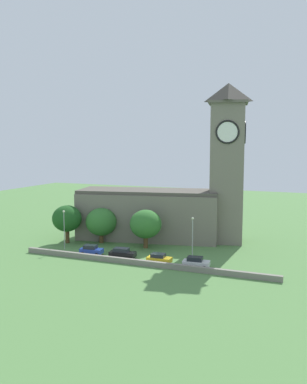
{
  "coord_description": "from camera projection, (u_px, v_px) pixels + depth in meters",
  "views": [
    {
      "loc": [
        27.27,
        -65.37,
        20.38
      ],
      "look_at": [
        -1.67,
        6.58,
        11.26
      ],
      "focal_mm": 39.0,
      "sensor_mm": 36.0,
      "label": 1
    }
  ],
  "objects": [
    {
      "name": "streetlamp_west_mid",
      "position": [
        193.0,
        233.0,
        71.08
      ],
      "size": [
        0.44,
        0.44,
        7.89
      ],
      "color": "#9EA0A5",
      "rests_on": "ground"
    },
    {
      "name": "quay_barrier",
      "position": [
        141.0,
        263.0,
        69.73
      ],
      "size": [
        45.7,
        0.7,
        0.92
      ],
      "primitive_type": "cube",
      "color": "gray",
      "rests_on": "ground"
    },
    {
      "name": "tree_riverside_east",
      "position": [
        67.0,
        219.0,
        85.06
      ],
      "size": [
        5.98,
        5.98,
        7.77
      ],
      "color": "brown",
      "rests_on": "ground"
    },
    {
      "name": "car_white",
      "position": [
        196.0,
        262.0,
        68.48
      ],
      "size": [
        4.55,
        2.63,
        1.8
      ],
      "color": "silver",
      "rests_on": "ground"
    },
    {
      "name": "church",
      "position": [
        172.0,
        198.0,
        87.84
      ],
      "size": [
        36.03,
        15.74,
        32.28
      ],
      "color": "slate",
      "rests_on": "ground"
    },
    {
      "name": "car_yellow",
      "position": [
        159.0,
        258.0,
        70.91
      ],
      "size": [
        4.2,
        2.29,
        1.69
      ],
      "color": "gold",
      "rests_on": "ground"
    },
    {
      "name": "tree_by_tower",
      "position": [
        146.0,
        224.0,
        80.9
      ],
      "size": [
        6.19,
        6.19,
        7.53
      ],
      "color": "brown",
      "rests_on": "ground"
    },
    {
      "name": "ground_plane",
      "position": [
        176.0,
        242.0,
        86.55
      ],
      "size": [
        200.0,
        200.0,
        0.0
      ],
      "primitive_type": "plane",
      "color": "#517F42"
    },
    {
      "name": "car_blue",
      "position": [
        91.0,
        250.0,
        76.32
      ],
      "size": [
        4.31,
        2.57,
        1.82
      ],
      "color": "#233D9E",
      "rests_on": "ground"
    },
    {
      "name": "tree_riverside_west",
      "position": [
        101.0,
        222.0,
        85.11
      ],
      "size": [
        6.3,
        6.3,
        7.22
      ],
      "color": "brown",
      "rests_on": "ground"
    },
    {
      "name": "car_black",
      "position": [
        122.0,
        253.0,
        74.11
      ],
      "size": [
        4.9,
        2.64,
        1.83
      ],
      "color": "black",
      "rests_on": "ground"
    },
    {
      "name": "streetlamp_west_end",
      "position": [
        64.0,
        224.0,
        80.14
      ],
      "size": [
        0.44,
        0.44,
        7.54
      ],
      "color": "#9EA0A5",
      "rests_on": "ground"
    }
  ]
}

